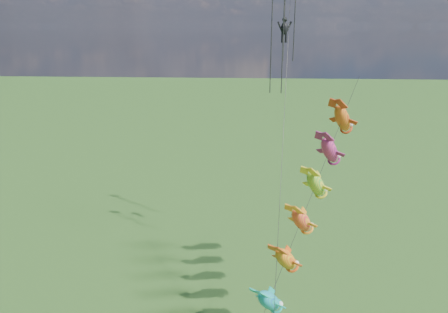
{
  "coord_description": "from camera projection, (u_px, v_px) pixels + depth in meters",
  "views": [
    {
      "loc": [
        9.72,
        -18.35,
        18.91
      ],
      "look_at": [
        7.81,
        9.77,
        10.5
      ],
      "focal_mm": 35.0,
      "sensor_mm": 36.0,
      "label": 1
    }
  ],
  "objects": [
    {
      "name": "fish_windsock_rig",
      "position": [
        309.0,
        202.0,
        26.07
      ],
      "size": [
        8.65,
        13.54,
        15.69
      ],
      "rotation": [
        0.0,
        0.0,
        -0.24
      ],
      "color": "brown",
      "rests_on": "ground"
    },
    {
      "name": "parafoil_rig",
      "position": [
        285.0,
        23.0,
        30.05
      ],
      "size": [
        2.31,
        17.53,
        24.99
      ],
      "rotation": [
        0.0,
        0.0,
        -0.0
      ],
      "color": "brown",
      "rests_on": "ground"
    }
  ]
}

